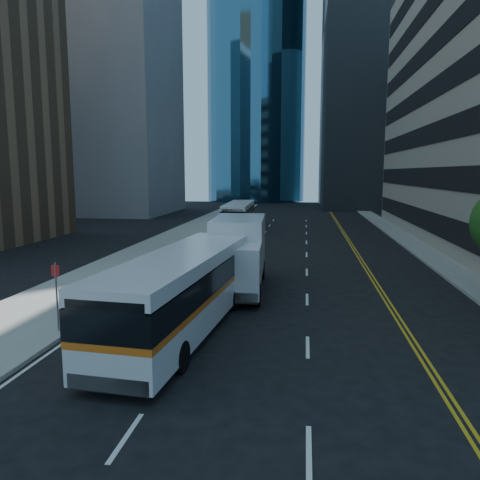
{
  "coord_description": "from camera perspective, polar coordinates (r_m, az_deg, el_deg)",
  "views": [
    {
      "loc": [
        0.32,
        -13.15,
        5.79
      ],
      "look_at": [
        -2.54,
        7.37,
        2.8
      ],
      "focal_mm": 35.0,
      "sensor_mm": 36.0,
      "label": 1
    }
  ],
  "objects": [
    {
      "name": "office_tower_north",
      "position": [
        90.28,
        20.65,
        23.27
      ],
      "size": [
        30.0,
        28.0,
        60.0
      ],
      "primitive_type": "cube",
      "color": "gray",
      "rests_on": "ground"
    },
    {
      "name": "box_truck",
      "position": [
        23.16,
        -0.34,
        -1.57
      ],
      "size": [
        2.92,
        7.48,
        3.52
      ],
      "rotation": [
        0.0,
        0.0,
        0.05
      ],
      "color": "silver",
      "rests_on": "ground"
    },
    {
      "name": "sidewalk_west",
      "position": [
        40.07,
        -7.83,
        -0.06
      ],
      "size": [
        5.0,
        90.0,
        0.15
      ],
      "primitive_type": "cube",
      "color": "gray",
      "rests_on": "ground"
    },
    {
      "name": "bus_rear",
      "position": [
        47.6,
        -0.14,
        3.05
      ],
      "size": [
        2.68,
        10.77,
        2.76
      ],
      "rotation": [
        0.0,
        0.0,
        0.03
      ],
      "color": "white",
      "rests_on": "ground"
    },
    {
      "name": "bus_front",
      "position": [
        17.2,
        -6.9,
        -5.96
      ],
      "size": [
        3.46,
        11.52,
        2.93
      ],
      "rotation": [
        0.0,
        0.0,
        -0.09
      ],
      "color": "silver",
      "rests_on": "ground"
    },
    {
      "name": "midrise_west",
      "position": [
        72.0,
        -16.1,
        17.27
      ],
      "size": [
        18.0,
        18.0,
        35.0
      ],
      "primitive_type": "cube",
      "color": "gray",
      "rests_on": "ground"
    },
    {
      "name": "ground",
      "position": [
        14.38,
        6.21,
        -15.59
      ],
      "size": [
        160.0,
        160.0,
        0.0
      ],
      "primitive_type": "plane",
      "color": "black",
      "rests_on": "ground"
    },
    {
      "name": "sidewalk_east",
      "position": [
        39.55,
        20.51,
        -0.62
      ],
      "size": [
        2.0,
        90.0,
        0.15
      ],
      "primitive_type": "cube",
      "color": "gray",
      "rests_on": "ground"
    }
  ]
}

